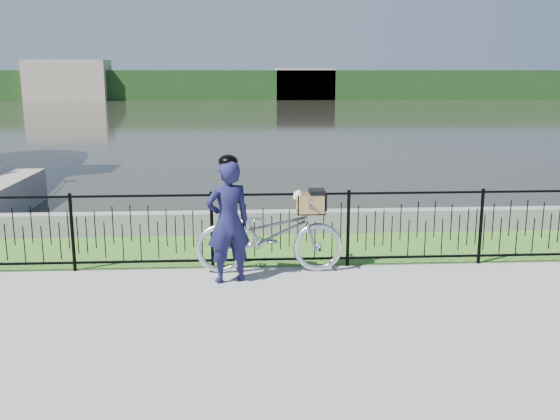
{
  "coord_description": "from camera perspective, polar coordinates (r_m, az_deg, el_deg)",
  "views": [
    {
      "loc": [
        -0.54,
        -7.23,
        2.83
      ],
      "look_at": [
        -0.04,
        1.0,
        1.0
      ],
      "focal_mm": 40.0,
      "sensor_mm": 36.0,
      "label": 1
    }
  ],
  "objects": [
    {
      "name": "far_building_right",
      "position": [
        66.07,
        2.27,
        11.44
      ],
      "size": [
        6.0,
        3.0,
        3.2
      ],
      "primitive_type": "cube",
      "color": "#AB9D89",
      "rests_on": "ground"
    },
    {
      "name": "water",
      "position": [
        40.34,
        -2.71,
        8.48
      ],
      "size": [
        120.0,
        120.0,
        0.0
      ],
      "primitive_type": "plane",
      "color": "black",
      "rests_on": "ground"
    },
    {
      "name": "quay_wall",
      "position": [
        11.16,
        -0.58,
        -1.12
      ],
      "size": [
        60.0,
        0.3,
        0.4
      ],
      "primitive_type": "cube",
      "color": "gray",
      "rests_on": "ground"
    },
    {
      "name": "grass_strip",
      "position": [
        10.24,
        -0.3,
        -3.5
      ],
      "size": [
        60.0,
        2.0,
        0.01
      ],
      "primitive_type": "cube",
      "color": "#3C7223",
      "rests_on": "ground"
    },
    {
      "name": "far_treeline",
      "position": [
        67.25,
        -3.05,
        11.37
      ],
      "size": [
        120.0,
        6.0,
        3.0
      ],
      "primitive_type": "cube",
      "color": "#1F4219",
      "rests_on": "ground"
    },
    {
      "name": "fence",
      "position": [
        9.13,
        0.05,
        -1.79
      ],
      "size": [
        14.0,
        0.06,
        1.15
      ],
      "primitive_type": null,
      "color": "black",
      "rests_on": "ground"
    },
    {
      "name": "far_building_left",
      "position": [
        67.53,
        -18.81,
        11.16
      ],
      "size": [
        8.0,
        4.0,
        4.0
      ],
      "primitive_type": "cube",
      "color": "#AB9D89",
      "rests_on": "ground"
    },
    {
      "name": "bicycle_rig",
      "position": [
        8.93,
        -0.9,
        -2.19
      ],
      "size": [
        2.12,
        0.74,
        1.22
      ],
      "color": "silver",
      "rests_on": "ground"
    },
    {
      "name": "ground",
      "position": [
        7.79,
        0.77,
        -8.81
      ],
      "size": [
        120.0,
        120.0,
        0.0
      ],
      "primitive_type": "plane",
      "color": "gray",
      "rests_on": "ground"
    },
    {
      "name": "cyclist",
      "position": [
        8.47,
        -4.77,
        -0.92
      ],
      "size": [
        0.71,
        0.58,
        1.75
      ],
      "color": "#17173F",
      "rests_on": "ground"
    }
  ]
}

